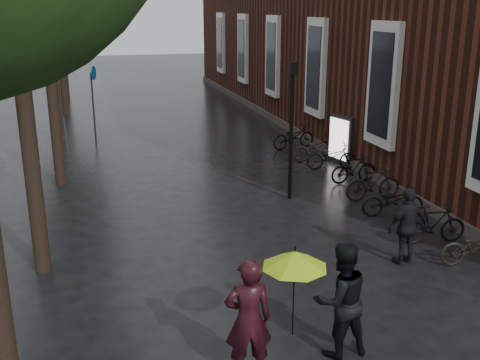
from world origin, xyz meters
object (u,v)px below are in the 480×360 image
object	(u,v)px
ad_lightbox	(342,140)
person_burgundy	(248,320)
person_black	(341,300)
lamp_post	(292,118)
parked_bicycles	(353,172)
pedestrian_walking	(407,226)

from	to	relation	value
ad_lightbox	person_burgundy	bearing A→B (deg)	-135.78
person_black	lamp_post	xyz separation A→B (m)	(1.84, 7.13, 1.37)
person_burgundy	parked_bicycles	xyz separation A→B (m)	(5.60, 7.88, -0.49)
parked_bicycles	lamp_post	world-z (taller)	lamp_post
ad_lightbox	lamp_post	xyz separation A→B (m)	(-2.97, -2.95, 1.46)
parked_bicycles	lamp_post	xyz separation A→B (m)	(-2.23, -0.55, 1.85)
person_black	ad_lightbox	world-z (taller)	person_black
pedestrian_walking	lamp_post	bearing A→B (deg)	-89.82
pedestrian_walking	ad_lightbox	distance (m)	7.79
parked_bicycles	ad_lightbox	bearing A→B (deg)	72.91
person_burgundy	parked_bicycles	bearing A→B (deg)	-119.22
lamp_post	person_black	bearing A→B (deg)	-104.46
pedestrian_walking	parked_bicycles	size ratio (longest dim) A/B	0.15
person_black	lamp_post	distance (m)	7.49
person_black	ad_lightbox	bearing A→B (deg)	-118.50
person_burgundy	parked_bicycles	size ratio (longest dim) A/B	0.17
pedestrian_walking	person_black	bearing A→B (deg)	32.51
person_black	person_burgundy	bearing A→B (deg)	4.40
ad_lightbox	pedestrian_walking	bearing A→B (deg)	-119.61
person_burgundy	person_black	distance (m)	1.54
person_black	pedestrian_walking	xyz separation A→B (m)	(2.72, 2.57, -0.10)
pedestrian_walking	lamp_post	world-z (taller)	lamp_post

